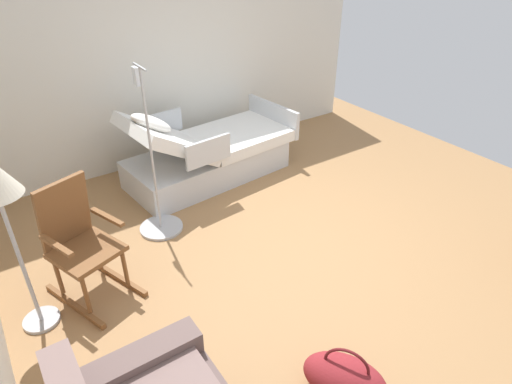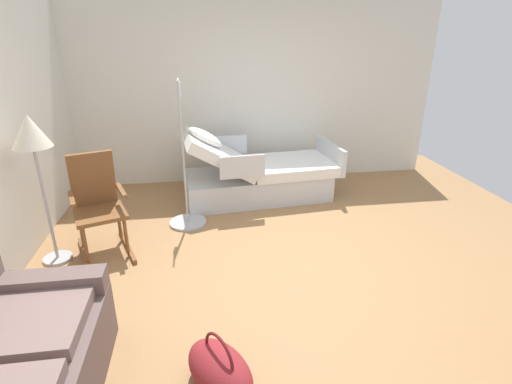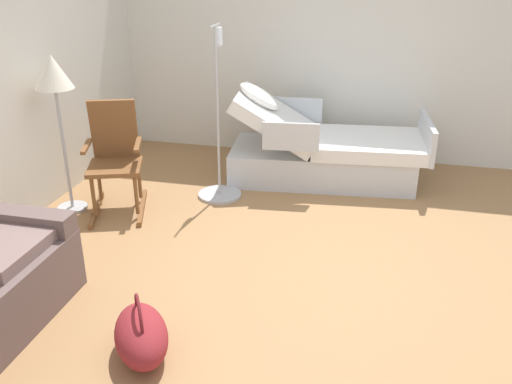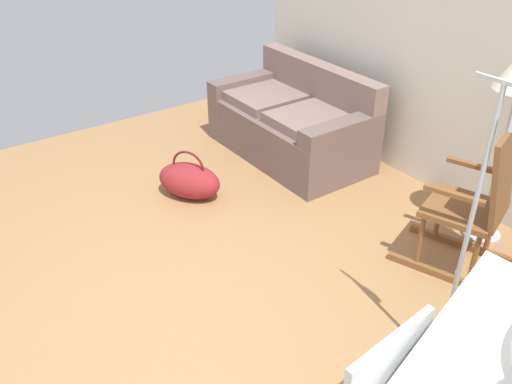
% 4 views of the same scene
% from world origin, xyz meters
% --- Properties ---
extents(ground_plane, '(6.53, 6.53, 0.00)m').
position_xyz_m(ground_plane, '(0.00, 0.00, 0.00)').
color(ground_plane, '#9E7247').
extents(side_wall, '(0.10, 5.42, 2.70)m').
position_xyz_m(side_wall, '(2.56, 0.00, 1.35)').
color(side_wall, silver).
rests_on(side_wall, ground).
extents(hospital_bed, '(1.16, 2.14, 1.08)m').
position_xyz_m(hospital_bed, '(1.74, 0.09, 0.31)').
color(hospital_bed, silver).
rests_on(hospital_bed, ground).
extents(rocking_chair, '(0.88, 0.70, 1.05)m').
position_xyz_m(rocking_chair, '(0.54, 1.91, 0.50)').
color(rocking_chair, brown).
rests_on(rocking_chair, ground).
extents(duffel_bag, '(0.64, 0.56, 0.43)m').
position_xyz_m(duffel_bag, '(-1.40, 0.80, 0.15)').
color(duffel_bag, maroon).
rests_on(duffel_bag, ground).
extents(iv_pole, '(0.44, 0.44, 1.69)m').
position_xyz_m(iv_pole, '(1.04, 1.04, 0.25)').
color(iv_pole, '#B2B5BA').
rests_on(iv_pole, ground).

